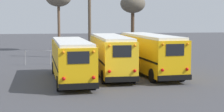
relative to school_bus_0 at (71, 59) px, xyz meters
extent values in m
plane|color=#424247|center=(3.29, 1.11, -1.64)|extent=(160.00, 160.00, 0.00)
cube|color=#EAAA0F|center=(0.00, 0.02, -0.07)|extent=(2.76, 9.67, 2.48)
cube|color=white|center=(0.00, 0.02, 1.27)|extent=(2.55, 9.28, 0.20)
cube|color=black|center=(0.18, -4.81, -1.12)|extent=(2.45, 0.29, 0.36)
cube|color=black|center=(0.18, -4.78, 0.61)|extent=(1.32, 0.08, 0.74)
sphere|color=red|center=(-0.71, -4.85, -0.62)|extent=(0.22, 0.22, 0.22)
sphere|color=orange|center=(-0.71, -4.85, 0.95)|extent=(0.18, 0.18, 0.18)
sphere|color=red|center=(1.08, -4.79, -0.62)|extent=(0.22, 0.22, 0.22)
sphere|color=orange|center=(1.08, -4.79, 0.95)|extent=(0.18, 0.18, 0.18)
cube|color=black|center=(-1.21, -0.03, -0.25)|extent=(0.38, 9.39, 0.14)
cube|color=black|center=(1.21, 0.06, -0.25)|extent=(0.38, 9.39, 0.14)
cylinder|color=black|center=(-1.25, 3.47, -1.16)|extent=(0.32, 0.98, 0.97)
cylinder|color=black|center=(0.98, 3.55, -1.16)|extent=(0.32, 0.98, 0.97)
cylinder|color=black|center=(-0.99, -3.51, -1.16)|extent=(0.32, 0.98, 0.97)
cylinder|color=black|center=(1.25, -3.43, -1.16)|extent=(0.32, 0.98, 0.97)
cube|color=yellow|center=(3.29, 1.99, 0.03)|extent=(2.42, 9.69, 2.67)
cube|color=white|center=(3.29, 1.99, 1.46)|extent=(2.23, 9.30, 0.20)
cube|color=black|center=(3.24, -2.88, -1.13)|extent=(2.35, 0.23, 0.36)
cube|color=black|center=(3.24, -2.85, 0.76)|extent=(1.27, 0.04, 0.80)
sphere|color=red|center=(2.37, -2.88, -0.57)|extent=(0.22, 0.22, 0.22)
sphere|color=orange|center=(2.37, -2.88, 1.14)|extent=(0.18, 0.18, 0.18)
sphere|color=red|center=(4.10, -2.90, -0.57)|extent=(0.22, 0.22, 0.22)
sphere|color=orange|center=(4.10, -2.90, 1.14)|extent=(0.18, 0.18, 0.18)
cube|color=black|center=(2.13, 2.00, -0.17)|extent=(0.13, 9.47, 0.14)
cube|color=black|center=(4.46, 1.98, -0.17)|extent=(0.13, 9.47, 0.14)
cylinder|color=black|center=(2.26, 5.53, -1.17)|extent=(0.29, 0.96, 0.95)
cylinder|color=black|center=(4.41, 5.51, -1.17)|extent=(0.29, 0.96, 0.95)
cylinder|color=black|center=(2.18, -1.53, -1.17)|extent=(0.29, 0.96, 0.95)
cylinder|color=black|center=(4.33, -1.55, -1.17)|extent=(0.29, 0.96, 0.95)
cube|color=#EAAA0F|center=(6.59, 2.19, 0.07)|extent=(2.99, 10.54, 2.71)
cube|color=white|center=(6.59, 2.19, 1.52)|extent=(2.77, 10.11, 0.20)
cube|color=black|center=(6.88, -3.05, -1.10)|extent=(2.46, 0.34, 0.36)
cube|color=black|center=(6.88, -3.02, 0.81)|extent=(1.32, 0.10, 0.81)
sphere|color=red|center=(5.98, -3.11, -0.54)|extent=(0.22, 0.22, 0.22)
sphere|color=orange|center=(5.98, -3.11, 1.20)|extent=(0.18, 0.18, 0.18)
sphere|color=red|center=(7.79, -3.01, -0.54)|extent=(0.22, 0.22, 0.22)
sphere|color=orange|center=(7.79, -3.01, 1.20)|extent=(0.18, 0.18, 0.18)
cube|color=black|center=(5.38, 2.13, -0.13)|extent=(0.60, 10.19, 0.14)
cube|color=black|center=(7.80, 2.26, -0.13)|extent=(0.60, 10.19, 0.14)
cylinder|color=black|center=(5.25, 6.03, -1.13)|extent=(0.34, 1.04, 1.03)
cylinder|color=black|center=(7.49, 6.16, -1.13)|extent=(0.34, 1.04, 1.03)
cylinder|color=black|center=(5.69, -1.77, -1.13)|extent=(0.34, 1.04, 1.03)
cylinder|color=black|center=(7.93, -1.65, -1.13)|extent=(0.34, 1.04, 1.03)
cylinder|color=brown|center=(2.94, 14.33, 2.80)|extent=(0.34, 0.34, 8.89)
cylinder|color=#473323|center=(8.57, 16.61, 1.14)|extent=(0.43, 0.43, 5.57)
ellipsoid|color=#5B5447|center=(8.57, 16.61, 4.77)|extent=(3.09, 3.09, 2.32)
cylinder|color=brown|center=(-0.37, 24.09, 1.66)|extent=(0.38, 0.38, 6.61)
cylinder|color=#939399|center=(-4.00, 9.39, -0.94)|extent=(0.06, 0.06, 1.40)
cylinder|color=#939399|center=(-1.57, 9.39, -0.94)|extent=(0.06, 0.06, 1.40)
cylinder|color=#939399|center=(0.86, 9.39, -0.94)|extent=(0.06, 0.06, 1.40)
cylinder|color=#939399|center=(3.29, 9.39, -0.94)|extent=(0.06, 0.06, 1.40)
cylinder|color=#939399|center=(5.73, 9.39, -0.94)|extent=(0.06, 0.06, 1.40)
cylinder|color=#939399|center=(8.16, 9.39, -0.94)|extent=(0.06, 0.06, 1.40)
cylinder|color=#939399|center=(10.59, 9.39, -0.94)|extent=(0.06, 0.06, 1.40)
cylinder|color=#939399|center=(3.29, 9.39, -0.24)|extent=(14.59, 0.04, 0.04)
camera|label=1|loc=(-1.35, -25.13, 2.93)|focal=55.00mm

